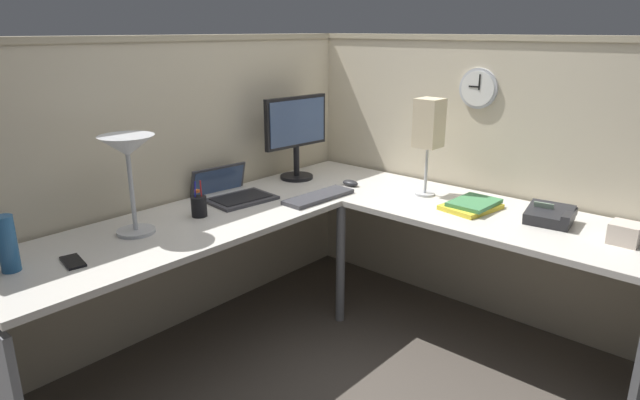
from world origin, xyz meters
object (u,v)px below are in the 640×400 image
Objects in this scene: desk_lamp_dome at (128,154)px; pen_cup at (199,206)px; tissue_box at (625,233)px; wall_clock at (479,88)px; computer_mouse at (350,183)px; thermos_flask at (7,244)px; keyboard at (319,197)px; book_stack at (472,205)px; monitor at (296,131)px; laptop at (231,192)px; desk_lamp_paper at (429,126)px; office_phone at (551,216)px; cell_phone at (73,262)px.

pen_cup is at bearing -4.53° from desk_lamp_dome.
wall_clock reaches higher than tissue_box.
computer_mouse is 0.47× the size of thermos_flask.
desk_lamp_dome reaches higher than keyboard.
wall_clock is at bearing -30.14° from pen_cup.
pen_cup reaches higher than book_stack.
computer_mouse is 0.58× the size of pen_cup.
monitor reaches higher than laptop.
desk_lamp_paper is (0.22, -0.77, 0.09)m from monitor.
desk_lamp_paper is 4.42× the size of tissue_box.
book_stack is at bearing 96.98° from office_phone.
pen_cup is at bearing 127.79° from office_phone.
laptop is 1.28m from book_stack.
desk_lamp_dome is 1.68m from book_stack.
tissue_box is (1.66, -1.57, 0.04)m from cell_phone.
desk_lamp_paper is 1.07m from tissue_box.
keyboard is at bearing 144.26° from wall_clock.
pen_cup is 1.62m from wall_clock.
desk_lamp_dome is (-1.16, -0.10, 0.07)m from monitor.
wall_clock is at bearing -33.57° from keyboard.
tissue_box reaches higher than keyboard.
office_phone is (1.03, -1.33, -0.02)m from pen_cup.
thermos_flask reaches higher than tissue_box.
office_phone is 0.77m from desk_lamp_paper.
tissue_box is at bearing -33.08° from cell_phone.
laptop is 3.98× the size of computer_mouse.
tissue_box is at bearing -72.43° from keyboard.
cell_phone is 2.29m from tissue_box.
thermos_flask is at bearing 137.82° from tissue_box.
desk_lamp_paper is 2.41× the size of wall_clock.
desk_lamp_paper is (0.06, 0.31, 0.36)m from book_stack.
desk_lamp_dome is 0.51m from cell_phone.
office_phone is at bearing -66.17° from keyboard.
tissue_box is 1.08m from wall_clock.
pen_cup is (-0.60, 0.25, 0.04)m from keyboard.
tissue_box is at bearing -97.41° from office_phone.
wall_clock is (0.50, -0.90, 0.28)m from monitor.
computer_mouse is (0.09, -0.35, -0.28)m from monitor.
office_phone is (1.70, -1.25, 0.03)m from cell_phone.
desk_lamp_paper is (1.91, -0.66, 0.27)m from thermos_flask.
thermos_flask reaches higher than office_phone.
desk_lamp_paper reaches higher than tissue_box.
office_phone is 0.38m from book_stack.
monitor is 2.21× the size of office_phone.
book_stack is at bearing -59.27° from keyboard.
computer_mouse is at bearing -7.65° from thermos_flask.
wall_clock is at bearing -53.13° from computer_mouse.
computer_mouse is 0.23× the size of desk_lamp_dome.
tissue_box is (0.00, -0.70, 0.02)m from book_stack.
laptop is (-0.51, 0.01, -0.27)m from monitor.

